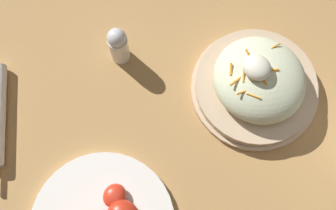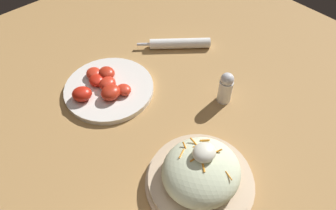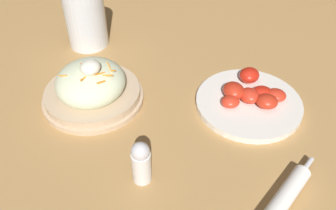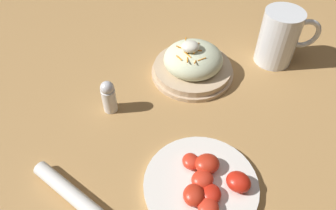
% 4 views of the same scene
% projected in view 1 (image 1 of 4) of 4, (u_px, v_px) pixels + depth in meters
% --- Properties ---
extents(ground_plane, '(1.43, 1.43, 0.00)m').
position_uv_depth(ground_plane, '(205.00, 137.00, 0.70)').
color(ground_plane, '#B2844C').
extents(salad_plate, '(0.21, 0.21, 0.10)m').
position_uv_depth(salad_plate, '(255.00, 81.00, 0.69)').
color(salad_plate, '#D1B28E').
rests_on(salad_plate, ground_plane).
extents(salt_shaker, '(0.03, 0.03, 0.08)m').
position_uv_depth(salt_shaker, '(116.00, 47.00, 0.70)').
color(salt_shaker, white).
rests_on(salt_shaker, ground_plane).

